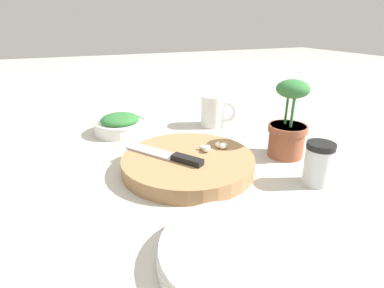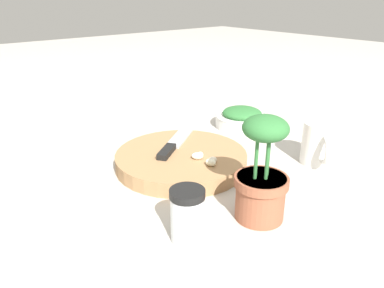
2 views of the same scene
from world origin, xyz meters
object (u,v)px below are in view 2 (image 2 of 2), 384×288
(coffee_mug, at_px, (319,144))
(potted_herb, at_px, (262,178))
(spice_jar, at_px, (187,215))
(garlic_cloves, at_px, (205,158))
(herb_bowl, at_px, (242,118))
(cutting_board, at_px, (181,159))
(chef_knife, at_px, (174,144))
(plate_stack, at_px, (49,193))

(coffee_mug, xyz_separation_m, potted_herb, (0.27, 0.06, 0.03))
(spice_jar, height_order, coffee_mug, coffee_mug)
(spice_jar, distance_m, potted_herb, 0.14)
(garlic_cloves, xyz_separation_m, herb_bowl, (-0.29, -0.16, -0.01))
(cutting_board, relative_size, coffee_mug, 3.02)
(herb_bowl, xyz_separation_m, spice_jar, (0.46, 0.31, 0.02))
(garlic_cloves, distance_m, coffee_mug, 0.27)
(coffee_mug, bearing_deg, chef_knife, -44.28)
(potted_herb, bearing_deg, spice_jar, -13.07)
(spice_jar, bearing_deg, cutting_board, -126.13)
(garlic_cloves, bearing_deg, chef_knife, -90.63)
(cutting_board, height_order, potted_herb, potted_herb)
(chef_knife, xyz_separation_m, plate_stack, (0.30, -0.00, -0.02))
(chef_knife, bearing_deg, garlic_cloves, -35.26)
(garlic_cloves, xyz_separation_m, spice_jar, (0.17, 0.15, 0.01))
(chef_knife, bearing_deg, spice_jar, -67.90)
(cutting_board, relative_size, potted_herb, 1.57)
(coffee_mug, height_order, potted_herb, potted_herb)
(spice_jar, bearing_deg, coffee_mug, -175.89)
(plate_stack, bearing_deg, chef_knife, 179.75)
(coffee_mug, bearing_deg, herb_bowl, -99.96)
(potted_herb, bearing_deg, herb_bowl, -133.03)
(chef_knife, bearing_deg, coffee_mug, 11.09)
(cutting_board, height_order, garlic_cloves, garlic_cloves)
(chef_knife, relative_size, garlic_cloves, 2.53)
(chef_knife, bearing_deg, cutting_board, -50.30)
(chef_knife, xyz_separation_m, garlic_cloves, (0.00, 0.11, 0.00))
(herb_bowl, bearing_deg, coffee_mug, 80.04)
(spice_jar, distance_m, plate_stack, 0.29)
(chef_knife, height_order, coffee_mug, coffee_mug)
(herb_bowl, bearing_deg, spice_jar, 34.39)
(chef_knife, distance_m, garlic_cloves, 0.11)
(herb_bowl, height_order, plate_stack, herb_bowl)
(cutting_board, xyz_separation_m, coffee_mug, (-0.25, 0.19, 0.03))
(plate_stack, bearing_deg, cutting_board, 171.17)
(garlic_cloves, distance_m, spice_jar, 0.23)
(garlic_cloves, xyz_separation_m, plate_stack, (0.30, -0.11, -0.03))
(garlic_cloves, bearing_deg, herb_bowl, -150.32)
(herb_bowl, xyz_separation_m, coffee_mug, (0.05, 0.28, 0.02))
(cutting_board, bearing_deg, chef_knife, -105.67)
(coffee_mug, bearing_deg, spice_jar, 4.11)
(garlic_cloves, relative_size, plate_stack, 0.32)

